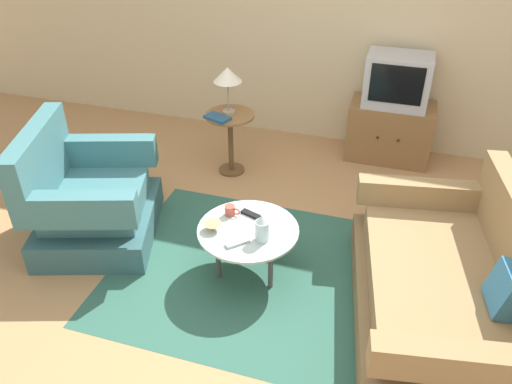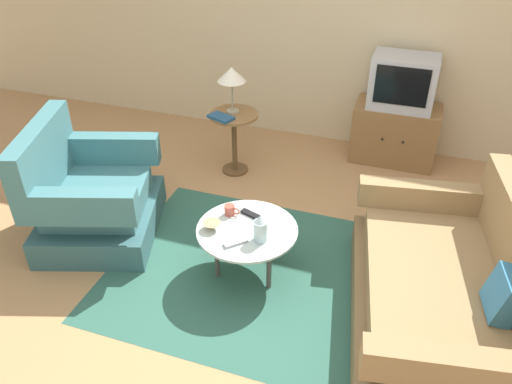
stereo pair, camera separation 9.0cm
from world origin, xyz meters
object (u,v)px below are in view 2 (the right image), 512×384
at_px(vase, 261,228).
at_px(mug, 230,210).
at_px(side_table, 234,131).
at_px(television, 403,82).
at_px(tv_stand, 394,133).
at_px(bowl, 212,226).
at_px(book, 221,117).
at_px(armchair, 91,199).
at_px(coffee_table, 247,233).
at_px(couch, 445,295).
at_px(tv_remote_dark, 250,214).
at_px(tv_remote_silver, 236,242).
at_px(table_lamp, 232,76).

height_order(vase, mug, vase).
relative_size(side_table, television, 1.02).
distance_m(tv_stand, mug, 2.19).
relative_size(bowl, book, 0.48).
xyz_separation_m(television, vase, (-0.69, -2.14, -0.33)).
height_order(side_table, vase, side_table).
distance_m(armchair, book, 1.36).
distance_m(coffee_table, vase, 0.21).
xyz_separation_m(couch, tv_stand, (-0.54, 2.16, 0.01)).
height_order(side_table, tv_remote_dark, side_table).
height_order(vase, book, book).
xyz_separation_m(armchair, vase, (1.47, -0.15, 0.18)).
xyz_separation_m(coffee_table, vase, (0.13, -0.09, 0.13)).
distance_m(armchair, tv_stand, 2.95).
distance_m(television, mug, 2.21).
distance_m(side_table, television, 1.64).
xyz_separation_m(mug, tv_remote_silver, (0.16, -0.30, -0.03)).
height_order(tv_remote_dark, book, book).
bearing_deg(tv_remote_silver, couch, 138.91).
bearing_deg(vase, couch, -0.31).
bearing_deg(book, table_lamp, 93.70).
bearing_deg(side_table, bowl, -75.21).
distance_m(television, bowl, 2.41).
xyz_separation_m(couch, tv_remote_silver, (-1.38, -0.09, 0.13)).
relative_size(couch, television, 3.03).
relative_size(side_table, bowl, 4.83).
relative_size(side_table, vase, 3.00).
xyz_separation_m(coffee_table, tv_remote_dark, (-0.03, 0.16, 0.05)).
height_order(armchair, vase, armchair).
xyz_separation_m(tv_stand, table_lamp, (-1.44, -0.70, 0.67)).
bearing_deg(table_lamp, bowl, -74.70).
xyz_separation_m(coffee_table, tv_remote_silver, (-0.02, -0.18, 0.05)).
bearing_deg(side_table, tv_remote_dark, -64.00).
distance_m(armchair, side_table, 1.48).
distance_m(coffee_table, side_table, 1.47).
distance_m(table_lamp, book, 0.38).
distance_m(tv_stand, table_lamp, 1.74).
bearing_deg(tv_stand, tv_remote_silver, -110.34).
height_order(table_lamp, tv_remote_dark, table_lamp).
xyz_separation_m(couch, bowl, (-1.59, 0.01, 0.15)).
bearing_deg(coffee_table, tv_remote_dark, 100.94).
height_order(coffee_table, tv_remote_silver, tv_remote_silver).
height_order(television, book, television).
bearing_deg(tv_remote_dark, coffee_table, 120.66).
distance_m(armchair, couch, 2.70).
relative_size(coffee_table, television, 1.21).
distance_m(tv_stand, tv_remote_silver, 2.40).
bearing_deg(table_lamp, television, 25.45).
height_order(tv_remote_silver, book, book).
distance_m(television, book, 1.73).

